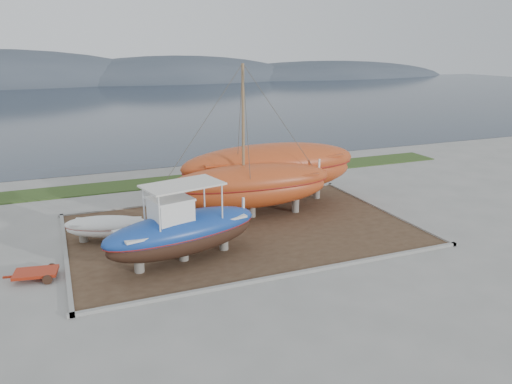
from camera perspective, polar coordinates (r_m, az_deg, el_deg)
name	(u,v)px	position (r m, az deg, el deg)	size (l,w,h in m)	color
ground	(272,258)	(23.97, 1.86, -7.52)	(140.00, 140.00, 0.00)	gray
dirt_patch	(242,230)	(27.38, -1.56, -4.32)	(18.00, 12.00, 0.06)	#422D1E
curb_frame	(242,229)	(27.36, -1.56, -4.23)	(18.60, 12.60, 0.15)	gray
grass_strip	(188,179)	(37.85, -7.76, 1.44)	(44.00, 3.00, 0.08)	#284219
sea	(107,104)	(90.94, -16.71, 9.59)	(260.00, 100.00, 0.04)	#192433
mountain_ridge	(84,83)	(145.57, -19.10, 11.70)	(200.00, 36.00, 20.00)	#333D49
blue_caique	(182,223)	(23.13, -8.42, -3.53)	(7.63, 2.38, 3.68)	#184099
white_dinghy	(107,229)	(26.63, -16.65, -4.11)	(4.25, 1.60, 1.28)	white
orange_sailboat	(252,143)	(28.18, -0.52, 5.59)	(9.62, 2.84, 8.74)	#AA401A
orange_bare_hull	(270,175)	(31.22, 1.66, 1.96)	(11.42, 3.43, 3.74)	#AA401A
red_trailer	(36,275)	(23.80, -23.83, -8.69)	(2.66, 1.33, 0.38)	#AC2A13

